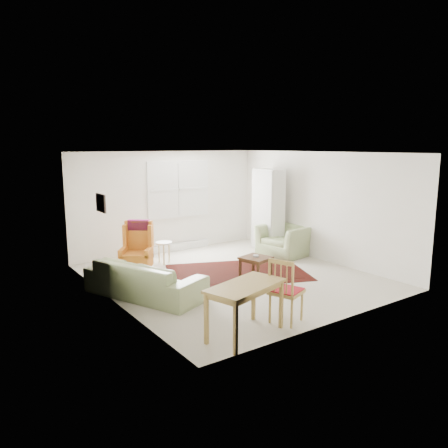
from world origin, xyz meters
TOP-DOWN VIEW (x-y plane):
  - room at (0.02, 0.21)m, footprint 5.04×5.54m
  - rug at (0.26, 0.19)m, footprint 3.32×2.77m
  - sofa at (-1.94, -0.04)m, footprint 1.66×2.36m
  - armchair at (2.10, 0.74)m, footprint 1.16×1.27m
  - wingback_chair at (-1.43, 1.47)m, footprint 0.89×0.89m
  - coffee_table at (0.36, -0.30)m, footprint 0.65×0.65m
  - stool at (-0.66, 1.73)m, footprint 0.38×0.38m
  - cabinet at (2.10, 1.36)m, footprint 0.47×0.84m
  - desk at (-1.48, -2.35)m, footprint 1.30×0.89m
  - desk_chair at (-0.68, -2.31)m, footprint 0.57×0.57m

SIDE VIEW (x-z plane):
  - rug at x=0.26m, z-range 0.00..0.03m
  - coffee_table at x=0.36m, z-range 0.00..0.43m
  - stool at x=-0.66m, z-range 0.00..0.50m
  - desk at x=-1.48m, z-range 0.00..0.75m
  - armchair at x=2.10m, z-range 0.00..0.87m
  - sofa at x=-1.94m, z-range 0.00..0.89m
  - desk_chair at x=-0.68m, z-range 0.00..1.01m
  - wingback_chair at x=-1.43m, z-range 0.00..1.07m
  - cabinet at x=2.10m, z-range 0.00..2.06m
  - room at x=0.02m, z-range 0.00..2.51m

